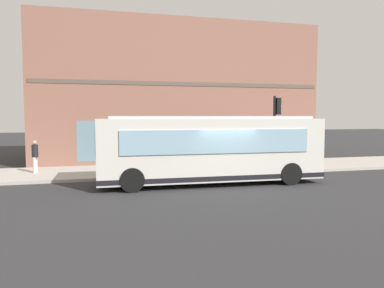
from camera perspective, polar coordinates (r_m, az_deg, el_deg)
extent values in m
plane|color=#2D2D30|center=(16.49, 4.86, -6.44)|extent=(120.00, 120.00, 0.00)
cube|color=#B2ADA3|center=(21.20, 0.37, -3.82)|extent=(4.80, 40.00, 0.15)
cube|color=#8C5B4C|center=(28.01, -3.42, 7.42)|extent=(9.52, 18.54, 9.20)
cube|color=brown|center=(23.54, -1.24, 9.15)|extent=(0.36, 18.17, 0.24)
cube|color=slate|center=(23.41, -1.17, 0.70)|extent=(0.12, 12.98, 2.40)
cube|color=silver|center=(16.88, 2.79, -0.70)|extent=(2.72, 10.05, 2.70)
cube|color=silver|center=(16.82, 2.81, 4.09)|extent=(2.32, 9.04, 0.12)
cube|color=#8CB2C6|center=(16.19, -14.39, 0.55)|extent=(2.20, 0.13, 1.20)
cube|color=#8CB2C6|center=(18.07, 1.68, 0.90)|extent=(0.24, 8.20, 1.00)
cube|color=#8CB2C6|center=(15.64, 4.08, 0.37)|extent=(0.24, 8.20, 1.00)
cube|color=black|center=(17.02, 2.78, -4.63)|extent=(2.76, 10.09, 0.20)
cylinder|color=black|center=(17.53, -9.70, -4.19)|extent=(0.32, 1.01, 1.00)
cylinder|color=black|center=(15.26, -9.16, -5.45)|extent=(0.32, 1.01, 1.00)
cylinder|color=black|center=(19.26, 11.60, -3.46)|extent=(0.32, 1.01, 1.00)
cylinder|color=black|center=(17.23, 14.83, -4.42)|extent=(0.32, 1.01, 1.00)
cylinder|color=black|center=(20.65, 12.46, 1.64)|extent=(0.14, 0.14, 4.00)
cube|color=black|center=(20.73, 12.99, 5.65)|extent=(0.32, 0.24, 0.90)
sphere|color=red|center=(20.79, 13.32, 6.41)|extent=(0.20, 0.20, 0.20)
sphere|color=yellow|center=(20.79, 13.31, 5.64)|extent=(0.20, 0.20, 0.20)
sphere|color=green|center=(20.78, 13.30, 4.87)|extent=(0.20, 0.20, 0.20)
cylinder|color=red|center=(21.46, 0.44, -2.78)|extent=(0.24, 0.24, 0.55)
sphere|color=red|center=(21.42, 0.44, -1.84)|extent=(0.22, 0.22, 0.22)
cylinder|color=red|center=(21.50, 0.88, -2.63)|extent=(0.10, 0.12, 0.10)
cylinder|color=red|center=(21.62, 0.32, -2.59)|extent=(0.12, 0.10, 0.10)
cylinder|color=silver|center=(20.76, -22.94, -3.00)|extent=(0.14, 0.14, 0.81)
cylinder|color=silver|center=(20.92, -22.75, -2.94)|extent=(0.14, 0.14, 0.81)
cylinder|color=black|center=(20.76, -22.90, -0.99)|extent=(0.32, 0.32, 0.64)
sphere|color=tan|center=(20.73, -22.94, 0.20)|extent=(0.22, 0.22, 0.22)
cylinder|color=#99994C|center=(22.94, 2.34, -1.98)|extent=(0.14, 0.14, 0.82)
cylinder|color=#99994C|center=(22.84, 2.71, -2.01)|extent=(0.14, 0.14, 0.82)
cylinder|color=black|center=(22.82, 2.53, -0.16)|extent=(0.32, 0.32, 0.65)
sphere|color=#9E704C|center=(22.79, 2.54, 0.93)|extent=(0.22, 0.22, 0.22)
cylinder|color=#8C3F8C|center=(19.89, -9.80, -3.08)|extent=(0.14, 0.14, 0.77)
cylinder|color=#8C3F8C|center=(20.07, -9.89, -3.02)|extent=(0.14, 0.14, 0.77)
cylinder|color=#3359A5|center=(19.91, -9.87, -1.07)|extent=(0.32, 0.32, 0.61)
sphere|color=brown|center=(19.87, -9.88, 0.11)|extent=(0.21, 0.21, 0.21)
cylinder|color=#3359A5|center=(20.91, -9.06, -2.64)|extent=(0.14, 0.14, 0.83)
cylinder|color=#3359A5|center=(21.08, -8.94, -2.58)|extent=(0.14, 0.14, 0.83)
cylinder|color=silver|center=(20.92, -9.03, -0.60)|extent=(0.32, 0.32, 0.65)
sphere|color=#9E704C|center=(20.89, -9.04, 0.60)|extent=(0.22, 0.22, 0.22)
cube|color=#197233|center=(21.30, -11.97, -2.45)|extent=(0.44, 0.40, 0.90)
cube|color=#8CB2C6|center=(21.29, -11.42, -1.96)|extent=(0.35, 0.03, 0.30)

